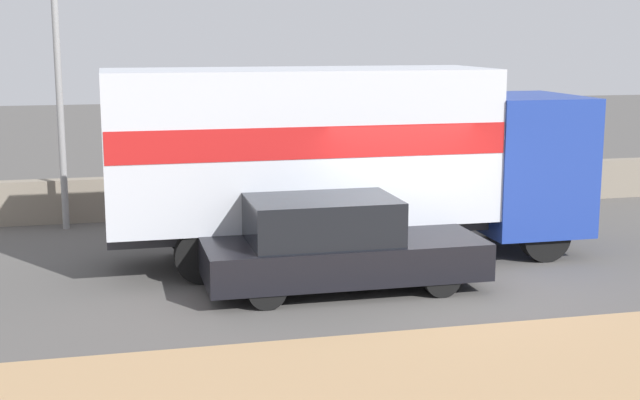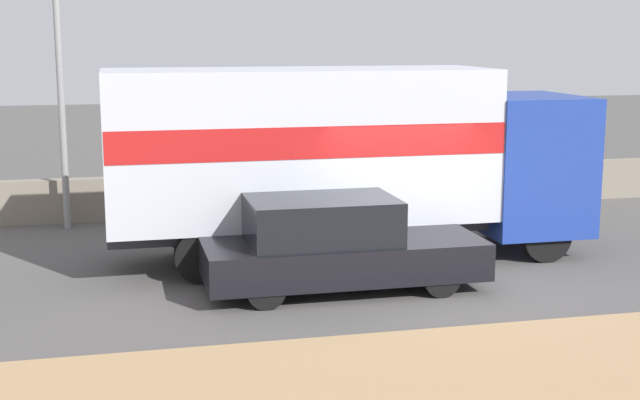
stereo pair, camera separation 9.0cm
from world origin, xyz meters
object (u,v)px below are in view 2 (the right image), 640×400
street_lamp (57,19)px  pedestrian (538,178)px  box_truck (342,151)px  car_hatchback (335,245)px

street_lamp → pedestrian: bearing=-6.7°
box_truck → car_hatchback: box_truck is taller
box_truck → pedestrian: bearing=27.1°
street_lamp → car_hatchback: bearing=-52.6°
box_truck → car_hatchback: (-0.59, -1.85, -1.23)m
car_hatchback → pedestrian: (5.73, 4.47, 0.16)m
street_lamp → box_truck: street_lamp is taller
street_lamp → pedestrian: street_lamp is taller
street_lamp → car_hatchback: 7.96m
car_hatchback → pedestrian: bearing=37.9°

